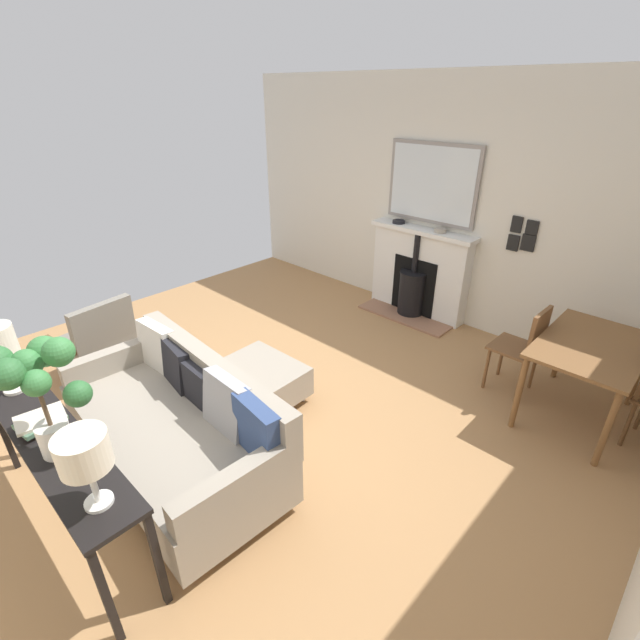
# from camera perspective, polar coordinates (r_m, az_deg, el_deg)

# --- Properties ---
(ground_plane) EXTENTS (5.96, 5.98, 0.01)m
(ground_plane) POSITION_cam_1_polar(r_m,az_deg,el_deg) (4.23, -9.42, -11.22)
(ground_plane) COLOR #A87A4C
(wall_left) EXTENTS (0.12, 5.98, 2.81)m
(wall_left) POSITION_cam_1_polar(r_m,az_deg,el_deg) (5.72, 14.34, 14.35)
(wall_left) COLOR silver
(wall_left) RESTS_ON ground
(fireplace) EXTENTS (0.55, 1.36, 1.11)m
(fireplace) POSITION_cam_1_polar(r_m,az_deg,el_deg) (5.82, 12.27, 5.41)
(fireplace) COLOR #93664C
(fireplace) RESTS_ON ground
(mirror_over_mantel) EXTENTS (0.04, 1.16, 0.91)m
(mirror_over_mantel) POSITION_cam_1_polar(r_m,az_deg,el_deg) (5.60, 14.07, 16.49)
(mirror_over_mantel) COLOR gray
(mantel_bowl_near) EXTENTS (0.16, 0.16, 0.04)m
(mantel_bowl_near) POSITION_cam_1_polar(r_m,az_deg,el_deg) (5.82, 9.98, 12.24)
(mantel_bowl_near) COLOR black
(mantel_bowl_near) RESTS_ON fireplace
(mantel_bowl_far) EXTENTS (0.14, 0.14, 0.05)m
(mantel_bowl_far) POSITION_cam_1_polar(r_m,az_deg,el_deg) (5.52, 15.06, 10.98)
(mantel_bowl_far) COLOR #9E9384
(mantel_bowl_far) RESTS_ON fireplace
(sofa) EXTENTS (1.02, 2.02, 0.86)m
(sofa) POSITION_cam_1_polar(r_m,az_deg,el_deg) (3.61, -17.53, -12.57)
(sofa) COLOR #B2B2B7
(sofa) RESTS_ON ground
(ottoman) EXTENTS (0.63, 0.77, 0.37)m
(ottoman) POSITION_cam_1_polar(r_m,az_deg,el_deg) (4.20, -7.48, -7.50)
(ottoman) COLOR #B2B2B7
(ottoman) RESTS_ON ground
(armchair_accent) EXTENTS (0.74, 0.65, 0.85)m
(armchair_accent) POSITION_cam_1_polar(r_m,az_deg,el_deg) (4.89, -26.38, -1.68)
(armchair_accent) COLOR brown
(armchair_accent) RESTS_ON ground
(console_table) EXTENTS (0.34, 1.83, 0.76)m
(console_table) POSITION_cam_1_polar(r_m,az_deg,el_deg) (3.25, -30.63, -13.96)
(console_table) COLOR black
(console_table) RESTS_ON ground
(table_lamp_far_end) EXTENTS (0.24, 0.24, 0.44)m
(table_lamp_far_end) POSITION_cam_1_polar(r_m,az_deg,el_deg) (2.46, -27.83, -14.86)
(table_lamp_far_end) COLOR white
(table_lamp_far_end) RESTS_ON console_table
(potted_plant) EXTENTS (0.42, 0.48, 0.70)m
(potted_plant) POSITION_cam_1_polar(r_m,az_deg,el_deg) (2.83, -32.45, -6.27)
(potted_plant) COLOR silver
(potted_plant) RESTS_ON console_table
(book_stack) EXTENTS (0.30, 0.24, 0.07)m
(book_stack) POSITION_cam_1_polar(r_m,az_deg,el_deg) (3.29, -31.97, -10.88)
(book_stack) COLOR #B23833
(book_stack) RESTS_ON console_table
(dining_table) EXTENTS (1.14, 0.76, 0.74)m
(dining_table) POSITION_cam_1_polar(r_m,az_deg,el_deg) (4.38, 31.14, -3.70)
(dining_table) COLOR brown
(dining_table) RESTS_ON ground
(dining_chair_near_fireplace) EXTENTS (0.41, 0.41, 0.89)m
(dining_chair_near_fireplace) POSITION_cam_1_polar(r_m,az_deg,el_deg) (4.52, 24.66, -2.80)
(dining_chair_near_fireplace) COLOR brown
(dining_chair_near_fireplace) RESTS_ON ground
(photo_gallery_row) EXTENTS (0.02, 0.28, 0.37)m
(photo_gallery_row) POSITION_cam_1_polar(r_m,az_deg,el_deg) (5.25, 24.35, 9.79)
(photo_gallery_row) COLOR black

